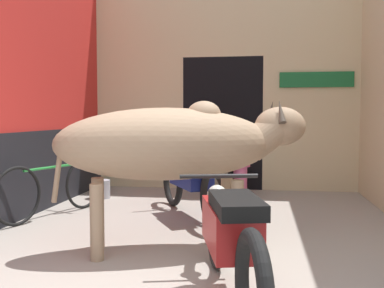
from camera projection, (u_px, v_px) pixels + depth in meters
name	position (u px, v px, depth m)	size (l,w,h in m)	color
wall_left_shopfront	(10.00, 68.00, 5.01)	(0.25, 4.89, 3.55)	red
wall_back_with_doorway	(224.00, 98.00, 7.39)	(4.18, 0.93, 3.55)	beige
cow	(176.00, 144.00, 3.90)	(2.27, 1.25, 1.33)	tan
motorcycle_near	(230.00, 235.00, 2.83)	(0.67, 1.89, 0.75)	black
motorcycle_far	(191.00, 180.00, 5.22)	(1.05, 1.76, 0.76)	black
bicycle	(54.00, 188.00, 5.24)	(0.66, 1.60, 0.66)	black
shopkeeper_seated	(219.00, 153.00, 6.47)	(0.38, 0.33, 1.21)	brown
plastic_stool	(240.00, 178.00, 6.68)	(0.29, 0.29, 0.46)	#DB6093
bucket	(101.00, 189.00, 6.40)	(0.26, 0.26, 0.26)	#A8A8B2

